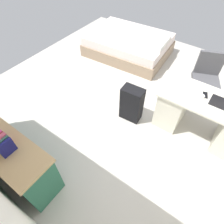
{
  "coord_description": "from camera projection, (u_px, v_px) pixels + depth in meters",
  "views": [
    {
      "loc": [
        -1.21,
        2.23,
        2.74
      ],
      "look_at": [
        -0.12,
        0.71,
        0.6
      ],
      "focal_mm": 31.23,
      "sensor_mm": 36.0,
      "label": 1
    }
  ],
  "objects": [
    {
      "name": "credenza",
      "position": [
        3.0,
        150.0,
        2.67
      ],
      "size": [
        1.8,
        0.48,
        0.76
      ],
      "color": "#28664C",
      "rests_on": "ground_plane"
    },
    {
      "name": "bed",
      "position": [
        129.0,
        45.0,
        4.76
      ],
      "size": [
        2.0,
        1.55,
        0.58
      ],
      "color": "gray",
      "rests_on": "ground_plane"
    },
    {
      "name": "office_chair",
      "position": [
        204.0,
        81.0,
        3.58
      ],
      "size": [
        0.6,
        0.6,
        0.94
      ],
      "color": "black",
      "rests_on": "ground_plane"
    },
    {
      "name": "desk",
      "position": [
        203.0,
        117.0,
        3.06
      ],
      "size": [
        1.45,
        0.68,
        0.74
      ],
      "color": "silver",
      "rests_on": "ground_plane"
    },
    {
      "name": "suitcase_black",
      "position": [
        132.0,
        104.0,
        3.32
      ],
      "size": [
        0.38,
        0.25,
        0.66
      ],
      "primitive_type": "cube",
      "rotation": [
        0.0,
        0.0,
        0.08
      ],
      "color": "black",
      "rests_on": "ground_plane"
    },
    {
      "name": "ground_plane",
      "position": [
        128.0,
        107.0,
        3.72
      ],
      "size": [
        5.76,
        5.76,
        0.0
      ],
      "primitive_type": "plane",
      "color": "beige"
    },
    {
      "name": "computer_mouse",
      "position": [
        203.0,
        96.0,
        2.83
      ],
      "size": [
        0.06,
        0.1,
        0.03
      ],
      "primitive_type": "ellipsoid",
      "rotation": [
        0.0,
        0.0,
        0.01
      ],
      "color": "white",
      "rests_on": "desk"
    },
    {
      "name": "cell_phone_by_mouse",
      "position": [
        205.0,
        95.0,
        2.87
      ],
      "size": [
        0.11,
        0.15,
        0.01
      ],
      "primitive_type": "cube",
      "rotation": [
        0.0,
        0.0,
        0.34
      ],
      "color": "black",
      "rests_on": "desk"
    },
    {
      "name": "laptop",
      "position": [
        221.0,
        104.0,
        2.69
      ],
      "size": [
        0.31,
        0.23,
        0.21
      ],
      "color": "silver",
      "rests_on": "desk"
    }
  ]
}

